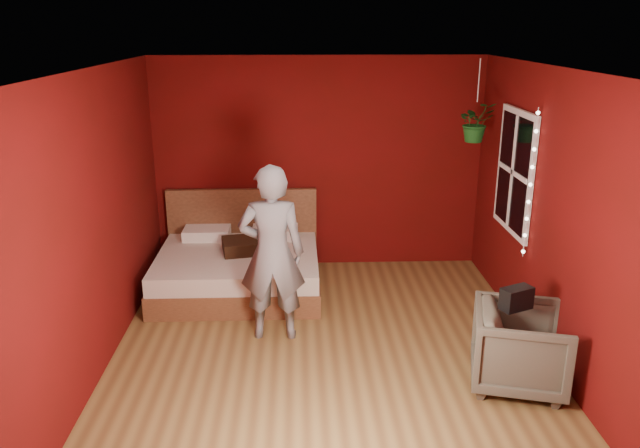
{
  "coord_description": "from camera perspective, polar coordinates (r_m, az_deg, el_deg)",
  "views": [
    {
      "loc": [
        -0.26,
        -5.26,
        2.96
      ],
      "look_at": [
        -0.05,
        0.4,
        1.12
      ],
      "focal_mm": 35.0,
      "sensor_mm": 36.0,
      "label": 1
    }
  ],
  "objects": [
    {
      "name": "room_walls",
      "position": [
        5.42,
        0.68,
        4.29
      ],
      "size": [
        4.04,
        4.54,
        2.62
      ],
      "color": "#5B090A",
      "rests_on": "ground"
    },
    {
      "name": "armchair",
      "position": [
        5.6,
        17.85,
        -10.71
      ],
      "size": [
        0.94,
        0.92,
        0.7
      ],
      "primitive_type": "imported",
      "rotation": [
        0.0,
        0.0,
        1.31
      ],
      "color": "#575344",
      "rests_on": "ground"
    },
    {
      "name": "handbag",
      "position": [
        5.4,
        17.53,
        -6.49
      ],
      "size": [
        0.3,
        0.23,
        0.19
      ],
      "primitive_type": "cube",
      "rotation": [
        0.0,
        0.0,
        0.43
      ],
      "color": "black",
      "rests_on": "armchair"
    },
    {
      "name": "window",
      "position": [
        6.71,
        17.35,
        4.57
      ],
      "size": [
        0.05,
        0.97,
        1.27
      ],
      "color": "white",
      "rests_on": "room_walls"
    },
    {
      "name": "throw_pillow",
      "position": [
        7.16,
        -7.21,
        -1.99
      ],
      "size": [
        0.49,
        0.49,
        0.15
      ],
      "primitive_type": "cube",
      "rotation": [
        0.0,
        0.0,
        0.2
      ],
      "color": "#321E10",
      "rests_on": "bed"
    },
    {
      "name": "fairy_lights",
      "position": [
        6.22,
        18.68,
        3.43
      ],
      "size": [
        0.04,
        0.04,
        1.45
      ],
      "color": "silver",
      "rests_on": "room_walls"
    },
    {
      "name": "bed",
      "position": [
        7.31,
        -7.42,
        -3.85
      ],
      "size": [
        1.84,
        1.57,
        1.01
      ],
      "color": "brown",
      "rests_on": "ground"
    },
    {
      "name": "person",
      "position": [
        5.95,
        -4.42,
        -2.7
      ],
      "size": [
        0.63,
        0.42,
        1.73
      ],
      "primitive_type": "imported",
      "rotation": [
        0.0,
        0.0,
        3.14
      ],
      "color": "slate",
      "rests_on": "ground"
    },
    {
      "name": "floor",
      "position": [
        6.04,
        0.62,
        -11.4
      ],
      "size": [
        4.5,
        4.5,
        0.0
      ],
      "primitive_type": "plane",
      "color": "brown",
      "rests_on": "ground"
    },
    {
      "name": "hanging_plant",
      "position": [
        7.04,
        14.05,
        9.03
      ],
      "size": [
        0.46,
        0.42,
        0.89
      ],
      "color": "silver",
      "rests_on": "room_walls"
    }
  ]
}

